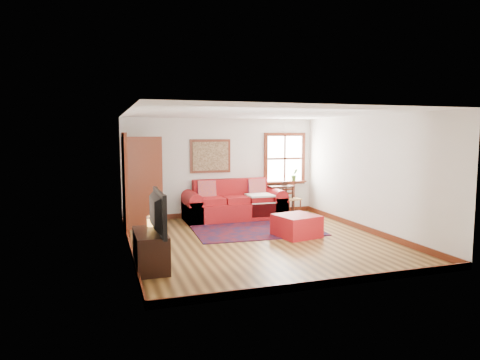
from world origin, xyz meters
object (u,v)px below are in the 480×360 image
object	(u,v)px
red_ottoman	(297,226)
side_table	(280,190)
ladder_back_chair	(291,197)
media_cabinet	(151,250)
red_leather_sofa	(234,206)

from	to	relation	value
red_ottoman	side_table	size ratio (longest dim) A/B	1.02
side_table	ladder_back_chair	bearing A→B (deg)	-22.81
side_table	ladder_back_chair	xyz separation A→B (m)	(0.26, -0.11, -0.19)
media_cabinet	red_ottoman	bearing A→B (deg)	20.99
red_leather_sofa	media_cabinet	bearing A→B (deg)	-125.74
red_leather_sofa	media_cabinet	world-z (taller)	red_leather_sofa
side_table	media_cabinet	world-z (taller)	side_table
red_leather_sofa	ladder_back_chair	bearing A→B (deg)	1.08
red_ottoman	side_table	world-z (taller)	side_table
red_leather_sofa	ladder_back_chair	world-z (taller)	red_leather_sofa
red_leather_sofa	side_table	world-z (taller)	red_leather_sofa
media_cabinet	ladder_back_chair	bearing A→B (deg)	40.46
side_table	ladder_back_chair	size ratio (longest dim) A/B	0.91
red_leather_sofa	ladder_back_chair	size ratio (longest dim) A/B	2.91
ladder_back_chair	media_cabinet	size ratio (longest dim) A/B	0.80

